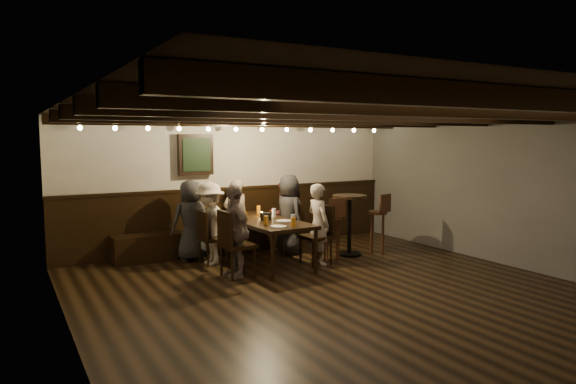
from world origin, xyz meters
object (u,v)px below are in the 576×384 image
chair_left_far (237,257)px  person_left_far (235,231)px  person_bench_left (191,220)px  person_bench_right (283,215)px  chair_left_near (212,248)px  high_top_table (349,216)px  chair_right_far (317,246)px  bar_stool_left (332,237)px  chair_right_near (287,238)px  person_left_near (210,224)px  bar_stool_right (378,231)px  person_right_far (318,224)px  person_bench_centre (236,216)px  person_right_near (289,214)px  dining_table (264,223)px

chair_left_far → person_left_far: 0.38m
person_bench_left → person_bench_right: (1.80, 0.07, -0.05)m
chair_left_far → person_bench_left: size_ratio=0.73×
chair_left_near → high_top_table: bearing=73.7°
chair_left_near → chair_right_far: bearing=58.0°
person_left_far → bar_stool_left: (1.81, 0.12, -0.29)m
chair_left_far → chair_right_far: size_ratio=1.03×
chair_right_near → person_left_near: person_left_near is taller
person_bench_left → bar_stool_right: bearing=156.4°
chair_right_near → person_bench_left: (-1.64, 0.38, 0.40)m
person_right_far → bar_stool_right: 1.34m
chair_left_near → chair_right_far: size_ratio=0.91×
person_right_far → person_bench_centre: bearing=26.6°
person_bench_centre → person_right_far: (0.81, -1.47, 0.00)m
person_bench_centre → high_top_table: bearing=141.1°
high_top_table → person_right_far: bearing=-162.0°
chair_right_far → person_left_near: bearing=58.5°
chair_right_near → chair_right_far: (0.04, -0.90, 0.02)m
person_bench_right → person_left_far: (-1.59, -1.42, 0.06)m
person_bench_centre → person_right_near: 0.96m
chair_left_far → chair_right_near: 1.70m
high_top_table → bar_stool_left: bar_stool_left is taller
person_left_near → person_right_near: size_ratio=0.96×
person_bench_right → person_right_far: 1.36m
person_right_far → bar_stool_left: bearing=-81.9°
dining_table → chair_right_far: bearing=-32.0°
person_right_near → bar_stool_right: (1.35, -0.79, -0.30)m
person_right_far → person_left_far: bearing=90.0°
person_right_near → chair_left_near: bearing=90.0°
person_bench_left → person_left_far: (0.21, -1.34, 0.01)m
chair_left_far → chair_right_far: bearing=90.0°
person_bench_left → person_left_far: bearing=96.3°
chair_right_near → bar_stool_right: 1.60m
dining_table → chair_right_near: (0.70, 0.48, -0.39)m
chair_left_near → person_right_near: size_ratio=0.62×
chair_right_near → bar_stool_left: (0.38, -0.84, 0.12)m
chair_left_near → person_bench_centre: size_ratio=0.66×
person_right_far → chair_right_near: bearing=2.0°
person_left_near → bar_stool_left: bearing=64.8°
person_left_near → chair_right_far: bearing=58.5°
person_bench_right → high_top_table: bearing=121.0°
person_right_near → dining_table: bearing=121.0°
person_left_far → high_top_table: person_left_far is taller
dining_table → person_right_far: 0.87m
chair_right_near → bar_stool_left: bearing=-158.0°
chair_right_far → person_bench_centre: size_ratio=0.73×
person_bench_left → bar_stool_right: (3.02, -1.17, -0.28)m
dining_table → chair_right_near: bearing=32.0°
person_bench_left → high_top_table: person_bench_left is taller
person_right_far → person_bench_right: bearing=-6.3°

